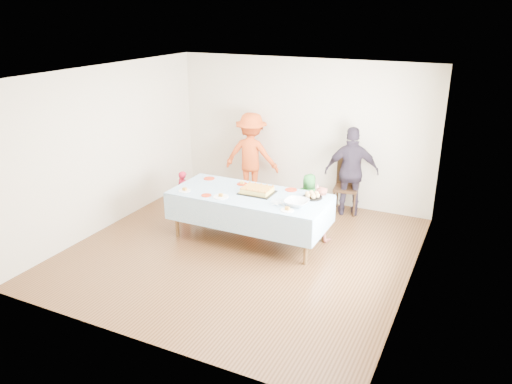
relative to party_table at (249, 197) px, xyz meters
The scene contains 22 objects.
ground 0.84m from the party_table, 79.41° to the right, with size 5.00×5.00×0.00m, color #432813.
room_walls 1.13m from the party_table, 72.26° to the right, with size 5.04×5.04×2.72m.
party_table is the anchor object (origin of this frame).
birthday_cake 0.16m from the party_table, 42.79° to the left, with size 0.53×0.41×0.09m.
rolls_tray 0.99m from the party_table, 15.50° to the left, with size 0.31×0.31×0.09m.
punch_bowl 0.87m from the party_table, ahead, with size 0.36×0.36×0.09m, color silver.
party_hat 1.08m from the party_table, 24.88° to the left, with size 0.10×0.10×0.18m, color white.
fork_pile 0.67m from the party_table, 20.79° to the right, with size 0.24×0.18×0.07m, color white, non-canonical shape.
plate_red_far_a 1.02m from the party_table, 159.44° to the left, with size 0.19×0.19×0.01m, color red.
plate_red_far_b 0.47m from the party_table, 131.36° to the left, with size 0.18×0.18×0.01m, color red.
plate_red_far_c 0.35m from the party_table, 91.68° to the left, with size 0.16×0.16×0.01m, color red.
plate_red_far_d 0.69m from the party_table, 39.99° to the left, with size 0.19×0.19×0.01m, color red.
plate_red_near 0.68m from the party_table, 147.64° to the right, with size 0.16×0.16×0.01m, color red.
plate_white_left 1.05m from the party_table, 161.45° to the right, with size 0.20×0.20×0.01m, color white.
plate_white_mid 0.47m from the party_table, 136.61° to the right, with size 0.24×0.24×0.01m, color white.
plate_white_right 0.89m from the party_table, 25.19° to the right, with size 0.20×0.20×0.01m, color white.
dining_chair 2.16m from the party_table, 60.18° to the left, with size 0.48×0.48×0.99m.
toddler_left 1.68m from the party_table, 162.96° to the left, with size 0.29×0.19×0.79m, color #B4162F.
toddler_mid 1.18m from the party_table, 54.80° to the left, with size 0.45×0.29×0.92m, color #256F2A.
toddler_right 1.15m from the party_table, 25.45° to the left, with size 0.44×0.34×0.90m, color #D07561.
adult_left 1.97m from the party_table, 115.26° to the left, with size 1.08×0.62×1.67m, color #D64C1A.
adult_right 2.08m from the party_table, 55.64° to the left, with size 0.95×0.39×1.62m, color #2D2533.
Camera 1 is at (3.21, -6.17, 3.56)m, focal length 35.00 mm.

